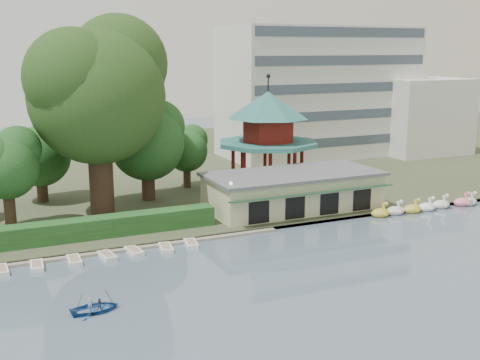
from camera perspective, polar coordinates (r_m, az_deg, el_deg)
ground_plane at (r=41.99m, az=7.81°, el=-11.79°), size 220.00×220.00×0.00m
shore at (r=88.41m, az=-10.31°, el=1.16°), size 220.00×70.00×0.40m
embankment at (r=56.34m, az=-1.57°, el=-5.14°), size 220.00×0.60×0.30m
dock at (r=53.03m, az=-13.65°, el=-6.67°), size 34.00×1.60×0.24m
boathouse at (r=64.05m, az=5.07°, el=-0.97°), size 18.60×9.39×3.90m
pavilion at (r=72.75m, az=2.65°, el=4.77°), size 12.40×12.40×13.50m
office_building at (r=97.51m, az=9.05°, el=7.89°), size 38.00×18.00×20.00m
hedge at (r=55.39m, az=-17.42°, el=-4.79°), size 30.00×2.00×1.80m
lamp_post at (r=57.55m, az=-0.86°, el=-1.46°), size 0.36×0.36×4.28m
big_tree at (r=61.76m, az=-13.32°, el=8.68°), size 14.88×13.87×20.24m
small_trees at (r=65.27m, az=-16.65°, el=2.35°), size 39.00×16.43×11.12m
swan_boats at (r=67.99m, az=17.36°, el=-2.43°), size 13.97×2.11×1.92m
moored_rowboats at (r=51.21m, az=-17.05°, el=-7.49°), size 24.73×2.70×0.36m
rowboat_with_passengers at (r=41.82m, az=-13.59°, el=-11.44°), size 4.63×3.39×2.01m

